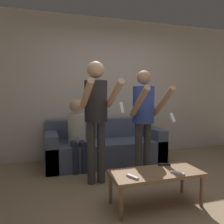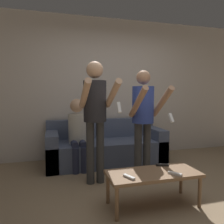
# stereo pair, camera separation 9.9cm
# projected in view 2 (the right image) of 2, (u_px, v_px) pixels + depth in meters

# --- Properties ---
(ground_plane) EXTENTS (14.00, 14.00, 0.00)m
(ground_plane) POSITION_uv_depth(u_px,v_px,m) (157.00, 201.00, 2.55)
(ground_plane) COLOR #937A5B
(wall_back) EXTENTS (6.40, 0.06, 2.70)m
(wall_back) POSITION_uv_depth(u_px,v_px,m) (112.00, 88.00, 4.35)
(wall_back) COLOR beige
(wall_back) RESTS_ON ground_plane
(couch) EXTENTS (2.07, 0.82, 0.76)m
(couch) POSITION_uv_depth(u_px,v_px,m) (105.00, 148.00, 3.96)
(couch) COLOR #4C5670
(couch) RESTS_ON ground_plane
(person_standing_left) EXTENTS (0.43, 0.74, 1.68)m
(person_standing_left) POSITION_uv_depth(u_px,v_px,m) (95.00, 108.00, 2.95)
(person_standing_left) COLOR #383838
(person_standing_left) RESTS_ON ground_plane
(person_standing_right) EXTENTS (0.43, 0.69, 1.58)m
(person_standing_right) POSITION_uv_depth(u_px,v_px,m) (144.00, 113.00, 3.15)
(person_standing_right) COLOR #383838
(person_standing_right) RESTS_ON ground_plane
(person_seated) EXTENTS (0.30, 0.52, 1.16)m
(person_seated) POSITION_uv_depth(u_px,v_px,m) (78.00, 130.00, 3.63)
(person_seated) COLOR #282D47
(person_seated) RESTS_ON ground_plane
(coffee_table) EXTENTS (1.03, 0.44, 0.38)m
(coffee_table) POSITION_uv_depth(u_px,v_px,m) (153.00, 176.00, 2.42)
(coffee_table) COLOR #846042
(coffee_table) RESTS_ON ground_plane
(remote_near) EXTENTS (0.12, 0.14, 0.02)m
(remote_near) POSITION_uv_depth(u_px,v_px,m) (175.00, 174.00, 2.34)
(remote_near) COLOR white
(remote_near) RESTS_ON coffee_table
(remote_mid) EXTENTS (0.09, 0.15, 0.02)m
(remote_mid) POSITION_uv_depth(u_px,v_px,m) (129.00, 177.00, 2.24)
(remote_mid) COLOR white
(remote_mid) RESTS_ON coffee_table
(remote_far) EXTENTS (0.15, 0.08, 0.02)m
(remote_far) POSITION_uv_depth(u_px,v_px,m) (162.00, 165.00, 2.62)
(remote_far) COLOR black
(remote_far) RESTS_ON coffee_table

